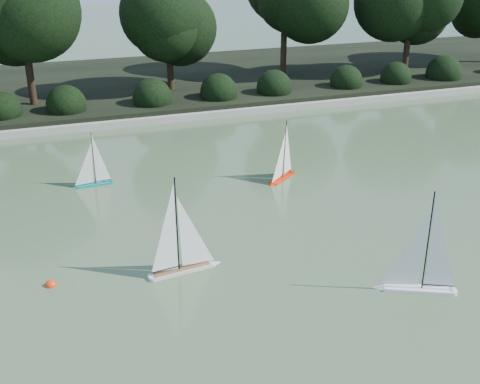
# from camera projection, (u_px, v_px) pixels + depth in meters

# --- Properties ---
(ground) EXTENTS (80.00, 80.00, 0.00)m
(ground) POSITION_uv_depth(u_px,v_px,m) (296.00, 301.00, 8.21)
(ground) COLOR #3C5533
(ground) RESTS_ON ground
(pond_coping) EXTENTS (40.00, 0.35, 0.18)m
(pond_coping) POSITION_uv_depth(u_px,v_px,m) (156.00, 119.00, 15.97)
(pond_coping) COLOR gray
(pond_coping) RESTS_ON ground
(far_bank) EXTENTS (40.00, 8.00, 0.30)m
(far_bank) POSITION_uv_depth(u_px,v_px,m) (129.00, 85.00, 19.41)
(far_bank) COLOR black
(far_bank) RESTS_ON ground
(tree_line) EXTENTS (26.31, 3.93, 4.39)m
(tree_line) POSITION_uv_depth(u_px,v_px,m) (175.00, 8.00, 17.45)
(tree_line) COLOR black
(tree_line) RESTS_ON ground
(shrub_hedge) EXTENTS (29.10, 1.10, 1.10)m
(shrub_hedge) POSITION_uv_depth(u_px,v_px,m) (148.00, 98.00, 16.61)
(shrub_hedge) COLOR black
(shrub_hedge) RESTS_ON ground
(sailboat_white_a) EXTENTS (1.12, 0.67, 1.61)m
(sailboat_white_a) POSITION_uv_depth(u_px,v_px,m) (413.00, 275.00, 8.36)
(sailboat_white_a) COLOR white
(sailboat_white_a) RESTS_ON ground
(sailboat_white_b) EXTENTS (1.18, 0.33, 1.60)m
(sailboat_white_b) POSITION_uv_depth(u_px,v_px,m) (187.00, 256.00, 8.86)
(sailboat_white_b) COLOR silver
(sailboat_white_b) RESTS_ON ground
(sailboat_orange) EXTENTS (0.83, 0.68, 1.31)m
(sailboat_orange) POSITION_uv_depth(u_px,v_px,m) (281.00, 170.00, 12.18)
(sailboat_orange) COLOR #F72400
(sailboat_orange) RESTS_ON ground
(sailboat_teal) EXTENTS (0.85, 0.18, 1.16)m
(sailboat_teal) POSITION_uv_depth(u_px,v_px,m) (90.00, 177.00, 11.91)
(sailboat_teal) COLOR #078474
(sailboat_teal) RESTS_ON ground
(race_buoy) EXTENTS (0.17, 0.17, 0.17)m
(race_buoy) POSITION_uv_depth(u_px,v_px,m) (51.00, 285.00, 8.57)
(race_buoy) COLOR #E33C0B
(race_buoy) RESTS_ON ground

